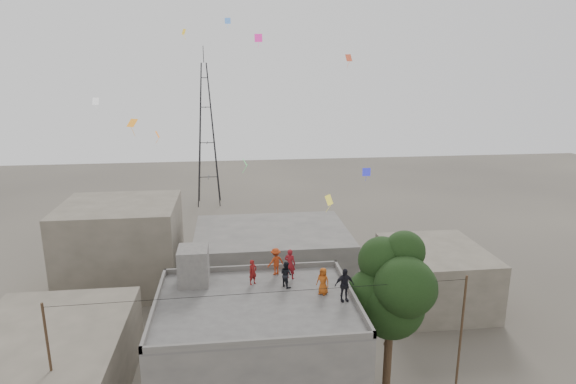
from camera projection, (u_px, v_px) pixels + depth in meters
name	position (u px, v px, depth m)	size (l,w,h in m)	color
main_building	(257.00, 355.00, 24.81)	(10.00, 8.00, 6.10)	#53514E
parapet	(256.00, 299.00, 24.00)	(10.00, 8.00, 0.30)	#53514E
stair_head_box	(194.00, 266.00, 25.92)	(1.60, 1.80, 2.00)	#53514E
neighbor_west	(50.00, 365.00, 25.72)	(8.00, 10.00, 4.00)	#595246
neighbor_north	(272.00, 259.00, 38.63)	(12.00, 9.00, 5.00)	#53514E
neighbor_northwest	(122.00, 245.00, 38.91)	(9.00, 8.00, 7.00)	#595246
neighbor_east	(435.00, 276.00, 36.25)	(7.00, 8.00, 4.40)	#595246
tree	(394.00, 289.00, 25.46)	(4.90, 4.60, 9.10)	black
utility_line	(268.00, 356.00, 23.47)	(20.12, 0.62, 7.40)	black
transmission_tower	(207.00, 135.00, 61.26)	(2.97, 2.97, 20.01)	black
person_red_adult	(290.00, 264.00, 26.50)	(0.63, 0.41, 1.72)	maroon
person_orange_child	(323.00, 281.00, 24.72)	(0.70, 0.45, 1.43)	#9F4412
person_dark_child	(286.00, 274.00, 25.54)	(0.68, 0.53, 1.41)	black
person_dark_adult	(344.00, 285.00, 23.95)	(1.01, 0.42, 1.72)	black
person_orange_adult	(276.00, 261.00, 27.05)	(1.01, 0.58, 1.56)	#9A3111
person_red_child	(253.00, 272.00, 25.85)	(0.50, 0.33, 1.38)	maroon
kites	(245.00, 97.00, 28.15)	(16.90, 14.76, 12.91)	orange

